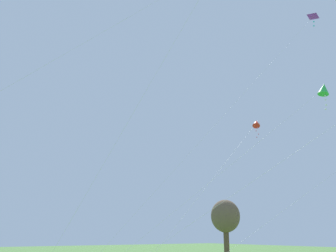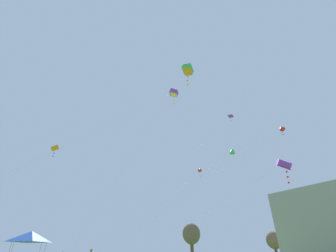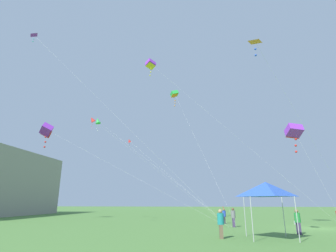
# 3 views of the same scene
# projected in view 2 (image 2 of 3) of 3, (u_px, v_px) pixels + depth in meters

# --- Properties ---
(tree_far_right) EXTENTS (3.03, 3.03, 6.12)m
(tree_far_right) POSITION_uv_depth(u_px,v_px,m) (274.00, 241.00, 46.46)
(tree_far_right) COLOR brown
(tree_far_right) RESTS_ON ground
(tree_far_centre) EXTENTS (4.18, 4.18, 8.44)m
(tree_far_centre) POSITION_uv_depth(u_px,v_px,m) (293.00, 232.00, 47.43)
(tree_far_centre) COLOR brown
(tree_far_centre) RESTS_ON ground
(tree_near_right) EXTENTS (4.43, 4.43, 8.95)m
(tree_near_right) POSITION_uv_depth(u_px,v_px,m) (191.00, 234.00, 56.21)
(tree_near_right) COLOR brown
(tree_near_right) RESTS_ON ground
(festival_tent) EXTENTS (2.97, 2.97, 3.64)m
(festival_tent) POSITION_uv_depth(u_px,v_px,m) (31.00, 237.00, 21.96)
(festival_tent) COLOR #B7B7BC
(festival_tent) RESTS_ON ground
(kite_purple_delta_0) EXTENTS (1.02, 23.42, 22.87)m
(kite_purple_delta_0) POSITION_uv_depth(u_px,v_px,m) (230.00, 117.00, 38.79)
(kite_purple_delta_0) COLOR silver
(kite_purple_delta_0) RESTS_ON ground
(kite_red_diamond_2) EXTENTS (5.21, 14.67, 11.58)m
(kite_red_diamond_2) POSITION_uv_depth(u_px,v_px,m) (200.00, 170.00, 28.71)
(kite_red_diamond_2) COLOR silver
(kite_red_diamond_2) RESTS_ON ground
(kite_purple_box_3) EXTENTS (2.67, 24.20, 12.94)m
(kite_purple_box_3) POSITION_uv_depth(u_px,v_px,m) (284.00, 165.00, 29.45)
(kite_purple_box_3) COLOR silver
(kite_purple_box_3) RESTS_ON ground
(kite_green_box_4) EXTENTS (8.61, 7.21, 17.81)m
(kite_green_box_4) POSITION_uv_depth(u_px,v_px,m) (187.00, 70.00, 21.90)
(kite_green_box_4) COLOR silver
(kite_green_box_4) RESTS_ON ground
(kite_green_diamond_5) EXTENTS (4.37, 16.36, 12.91)m
(kite_green_diamond_5) POSITION_uv_depth(u_px,v_px,m) (232.00, 151.00, 26.84)
(kite_green_diamond_5) COLOR silver
(kite_green_diamond_5) RESTS_ON ground
(kite_purple_box_6) EXTENTS (1.89, 20.59, 19.69)m
(kite_purple_box_6) POSITION_uv_depth(u_px,v_px,m) (174.00, 93.00, 27.95)
(kite_purple_box_6) COLOR silver
(kite_purple_box_6) RESTS_ON ground
(kite_red_diamond_7) EXTENTS (11.78, 13.60, 11.78)m
(kite_red_diamond_7) POSITION_uv_depth(u_px,v_px,m) (280.00, 128.00, 20.03)
(kite_red_diamond_7) COLOR silver
(kite_red_diamond_7) RESTS_ON ground
(kite_orange_delta_8) EXTENTS (8.65, 9.66, 13.77)m
(kite_orange_delta_8) POSITION_uv_depth(u_px,v_px,m) (54.00, 148.00, 28.56)
(kite_orange_delta_8) COLOR silver
(kite_orange_delta_8) RESTS_ON ground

